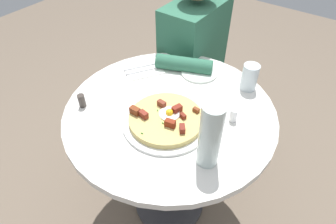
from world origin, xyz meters
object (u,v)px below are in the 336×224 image
object	(u,v)px
pizza_plate	(166,122)
bread_plate	(199,72)
person_seated	(192,74)
pepper_shaker	(82,101)
breakfast_pizza	(166,118)
dining_table	(170,137)
fork	(142,66)
salt_shaker	(233,115)
knife	(145,70)
water_glass	(250,77)
water_bottle	(210,136)

from	to	relation	value
pizza_plate	bread_plate	bearing A→B (deg)	10.89
person_seated	pepper_shaker	bearing A→B (deg)	173.15
person_seated	breakfast_pizza	bearing A→B (deg)	-157.49
pizza_plate	pepper_shaker	bearing A→B (deg)	109.82
dining_table	fork	bearing A→B (deg)	59.83
salt_shaker	dining_table	bearing A→B (deg)	110.76
dining_table	knife	distance (m)	0.33
person_seated	pizza_plate	xyz separation A→B (m)	(-0.59, -0.24, 0.22)
breakfast_pizza	knife	distance (m)	0.35
breakfast_pizza	knife	xyz separation A→B (m)	(0.21, 0.28, -0.02)
breakfast_pizza	knife	world-z (taller)	breakfast_pizza
person_seated	salt_shaker	world-z (taller)	person_seated
breakfast_pizza	dining_table	bearing A→B (deg)	25.04
bread_plate	water_glass	size ratio (longest dim) A/B	1.44
pizza_plate	fork	size ratio (longest dim) A/B	1.83
bread_plate	pepper_shaker	xyz separation A→B (m)	(-0.47, 0.26, 0.02)
bread_plate	water_glass	distance (m)	0.23
salt_shaker	knife	bearing A→B (deg)	83.64
water_glass	salt_shaker	distance (m)	0.22
salt_shaker	water_bottle	bearing A→B (deg)	-175.67
breakfast_pizza	pizza_plate	bearing A→B (deg)	-103.91
knife	salt_shaker	xyz separation A→B (m)	(-0.05, -0.48, 0.02)
person_seated	bread_plate	bearing A→B (deg)	-143.26
breakfast_pizza	fork	world-z (taller)	breakfast_pizza
dining_table	pepper_shaker	xyz separation A→B (m)	(-0.19, 0.29, 0.20)
knife	fork	bearing A→B (deg)	-90.00
pepper_shaker	person_seated	bearing A→B (deg)	-6.85
water_glass	salt_shaker	world-z (taller)	water_glass
water_bottle	salt_shaker	xyz separation A→B (m)	(0.22, 0.02, -0.09)
knife	pizza_plate	bearing A→B (deg)	85.52
bread_plate	water_glass	xyz separation A→B (m)	(0.03, -0.23, 0.05)
knife	salt_shaker	bearing A→B (deg)	116.56
knife	bread_plate	bearing A→B (deg)	155.57
person_seated	fork	xyz separation A→B (m)	(-0.35, 0.07, 0.22)
breakfast_pizza	water_bottle	size ratio (longest dim) A/B	1.15
dining_table	breakfast_pizza	xyz separation A→B (m)	(-0.07, -0.03, 0.20)
person_seated	knife	distance (m)	0.44
bread_plate	fork	bearing A→B (deg)	115.68
dining_table	bread_plate	world-z (taller)	bread_plate
breakfast_pizza	fork	bearing A→B (deg)	52.99
bread_plate	knife	world-z (taller)	bread_plate
salt_shaker	pepper_shaker	xyz separation A→B (m)	(-0.28, 0.53, 0.00)
knife	water_glass	xyz separation A→B (m)	(0.16, -0.44, 0.05)
water_glass	person_seated	bearing A→B (deg)	62.57
dining_table	water_bottle	xyz separation A→B (m)	(-0.14, -0.25, 0.29)
person_seated	salt_shaker	bearing A→B (deg)	-134.01
pizza_plate	breakfast_pizza	xyz separation A→B (m)	(0.00, 0.00, 0.02)
breakfast_pizza	water_glass	world-z (taller)	water_glass
dining_table	salt_shaker	bearing A→B (deg)	-69.24
bread_plate	fork	world-z (taller)	bread_plate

